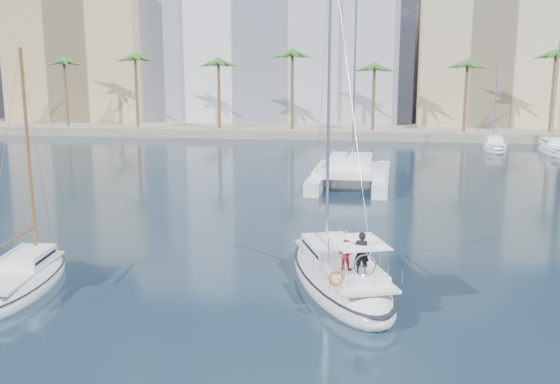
# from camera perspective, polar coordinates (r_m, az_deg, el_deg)

# --- Properties ---
(ground) EXTENTS (160.00, 160.00, 0.00)m
(ground) POSITION_cam_1_polar(r_m,az_deg,el_deg) (32.85, -1.03, -6.22)
(ground) COLOR black
(ground) RESTS_ON ground
(quay) EXTENTS (120.00, 14.00, 1.20)m
(quay) POSITION_cam_1_polar(r_m,az_deg,el_deg) (92.50, 5.10, 5.58)
(quay) COLOR gray
(quay) RESTS_ON ground
(building_modern) EXTENTS (42.00, 16.00, 28.00)m
(building_modern) POSITION_cam_1_polar(r_m,az_deg,el_deg) (105.36, -1.10, 13.62)
(building_modern) COLOR white
(building_modern) RESTS_ON ground
(building_tan_left) EXTENTS (22.00, 14.00, 22.00)m
(building_tan_left) POSITION_cam_1_polar(r_m,az_deg,el_deg) (110.43, -17.32, 11.46)
(building_tan_left) COLOR tan
(building_tan_left) RESTS_ON ground
(building_beige) EXTENTS (20.00, 14.00, 20.00)m
(building_beige) POSITION_cam_1_polar(r_m,az_deg,el_deg) (102.30, 18.12, 10.90)
(building_beige) COLOR #C3B08C
(building_beige) RESTS_ON ground
(palm_left) EXTENTS (3.60, 3.60, 12.30)m
(palm_left) POSITION_cam_1_polar(r_m,az_deg,el_deg) (96.19, -16.02, 11.19)
(palm_left) COLOR brown
(palm_left) RESTS_ON ground
(palm_centre) EXTENTS (3.60, 3.60, 12.30)m
(palm_centre) POSITION_cam_1_polar(r_m,az_deg,el_deg) (88.03, 5.06, 11.59)
(palm_centre) COLOR brown
(palm_centre) RESTS_ON ground
(main_sloop) EXTENTS (7.00, 11.51, 16.30)m
(main_sloop) POSITION_cam_1_polar(r_m,az_deg,el_deg) (28.95, 5.51, -7.65)
(main_sloop) COLOR silver
(main_sloop) RESTS_ON ground
(small_sloop) EXTENTS (3.29, 8.17, 11.43)m
(small_sloop) POSITION_cam_1_polar(r_m,az_deg,el_deg) (30.70, -22.46, -7.57)
(small_sloop) COLOR silver
(small_sloop) RESTS_ON ground
(catamaran) EXTENTS (6.90, 13.07, 18.62)m
(catamaran) POSITION_cam_1_polar(r_m,az_deg,el_deg) (53.78, 6.49, 1.95)
(catamaran) COLOR silver
(catamaran) RESTS_ON ground
(seagull) EXTENTS (1.02, 0.44, 0.19)m
(seagull) POSITION_cam_1_polar(r_m,az_deg,el_deg) (33.47, 2.59, -4.29)
(seagull) COLOR silver
(seagull) RESTS_ON ground
(moored_yacht_a) EXTENTS (3.37, 9.52, 11.90)m
(moored_yacht_a) POSITION_cam_1_polar(r_m,az_deg,el_deg) (79.92, 19.00, 3.65)
(moored_yacht_a) COLOR silver
(moored_yacht_a) RESTS_ON ground
(moored_yacht_b) EXTENTS (3.32, 10.83, 13.72)m
(moored_yacht_b) POSITION_cam_1_polar(r_m,az_deg,el_deg) (79.48, 23.87, 3.25)
(moored_yacht_b) COLOR silver
(moored_yacht_b) RESTS_ON ground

